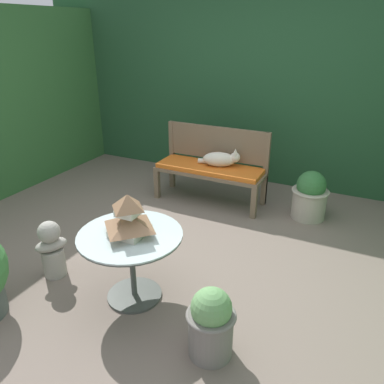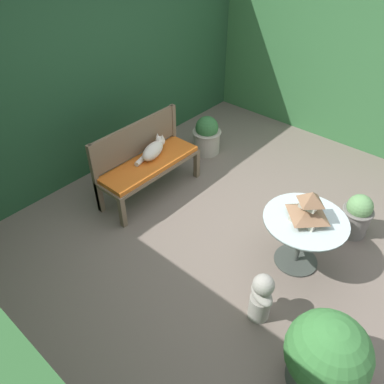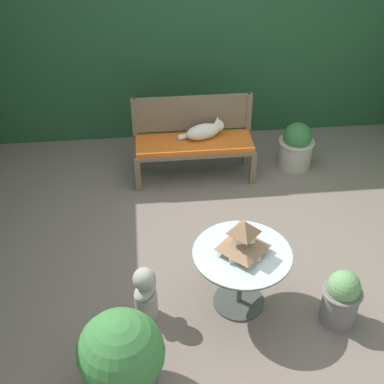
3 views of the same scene
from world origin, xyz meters
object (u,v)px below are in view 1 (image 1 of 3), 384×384
Objects in this scene: garden_bust at (52,249)px; pagoda_birdhouse at (129,218)px; cat at (221,159)px; potted_plant_path_edge at (310,196)px; garden_bench at (210,171)px; patio_table at (131,248)px; potted_plant_table_far at (211,323)px.

pagoda_birdhouse is at bearing -56.52° from garden_bust.
pagoda_birdhouse reaches higher than cat.
potted_plant_path_edge is at bearing -14.41° from cat.
garden_bench is 1.66× the size of patio_table.
garden_bust is (-0.60, -1.96, -0.13)m from garden_bench.
potted_plant_path_edge reaches higher than garden_bench.
pagoda_birdhouse is 2.27m from potted_plant_path_edge.
pagoda_birdhouse is at bearing -84.63° from garden_bench.
garden_bench is 1.94m from pagoda_birdhouse.
potted_plant_table_far is at bearing -85.91° from cat.
patio_table is 1.56× the size of potted_plant_table_far.
garden_bust is 2.71m from potted_plant_path_edge.
garden_bust reaches higher than potted_plant_table_far.
cat is 1.95m from patio_table.
cat reaches higher than potted_plant_path_edge.
patio_table is 2.23m from potted_plant_path_edge.
potted_plant_table_far is (0.95, -2.16, -0.14)m from garden_bench.
pagoda_birdhouse is at bearing 89.10° from patio_table.
cat is 0.66× the size of patio_table.
cat is 1.09m from potted_plant_path_edge.
garden_bust is (-0.78, -0.06, -0.19)m from patio_table.
cat reaches higher than garden_bench.
potted_plant_table_far is at bearing -95.67° from potted_plant_path_edge.
patio_table is 1.43× the size of potted_plant_path_edge.
potted_plant_path_edge reaches higher than garden_bust.
pagoda_birdhouse is at bearing -116.50° from potted_plant_path_edge.
potted_plant_table_far is (0.77, -0.26, -0.46)m from pagoda_birdhouse.
potted_plant_table_far is 0.92× the size of potted_plant_path_edge.
pagoda_birdhouse is 0.93m from potted_plant_table_far.
cat is at bearing 91.85° from pagoda_birdhouse.
garden_bench is at bearing 95.37° from pagoda_birdhouse.
pagoda_birdhouse is (0.18, -1.90, 0.32)m from garden_bench.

